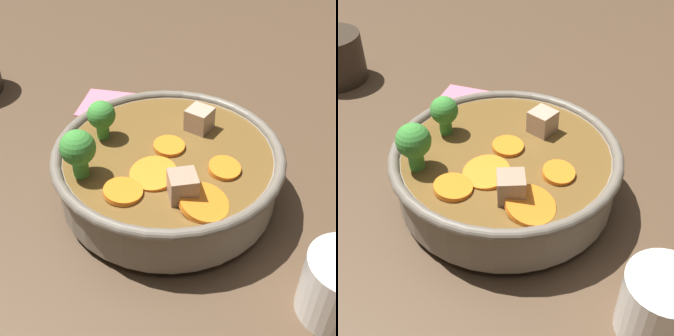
# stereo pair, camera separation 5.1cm
# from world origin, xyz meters

# --- Properties ---
(ground_plane) EXTENTS (3.00, 3.00, 0.00)m
(ground_plane) POSITION_xyz_m (0.00, 0.00, 0.00)
(ground_plane) COLOR #4C3826
(stirfry_bowl) EXTENTS (0.25, 0.25, 0.12)m
(stirfry_bowl) POSITION_xyz_m (0.00, 0.00, 0.04)
(stirfry_bowl) COLOR slate
(stirfry_bowl) RESTS_ON ground_plane
(tea_cup) EXTENTS (0.07, 0.07, 0.06)m
(tea_cup) POSITION_xyz_m (-0.17, 0.12, 0.03)
(tea_cup) COLOR white
(tea_cup) RESTS_ON ground_plane
(napkin) EXTENTS (0.11, 0.08, 0.00)m
(napkin) POSITION_xyz_m (0.10, -0.18, 0.00)
(napkin) COLOR #D16B84
(napkin) RESTS_ON ground_plane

